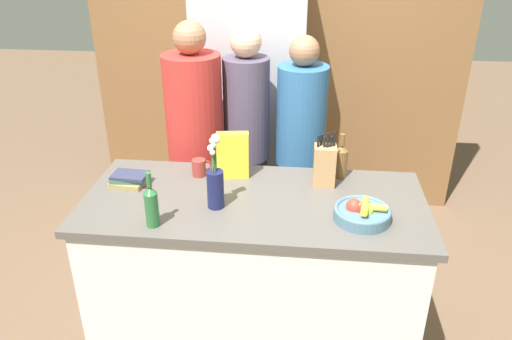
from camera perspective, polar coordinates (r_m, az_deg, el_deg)
The scene contains 15 objects.
ground_plane at distance 3.17m, azimuth -0.20°, elevation -18.22°, with size 14.00×14.00×0.00m, color brown.
kitchen_island at distance 2.86m, azimuth -0.21°, elevation -11.50°, with size 1.78×0.80×0.94m.
back_wall_wood at distance 4.09m, azimuth 2.46°, elevation 13.33°, with size 2.98×0.12×2.60m.
refrigerator at distance 3.85m, azimuth -0.50°, elevation 7.56°, with size 0.79×0.62×1.96m.
fruit_bowl at distance 2.46m, azimuth 12.03°, elevation -4.74°, with size 0.27×0.27×0.10m.
knife_block at distance 2.71m, azimuth 7.84°, elevation 0.57°, with size 0.12×0.10×0.31m.
flower_vase at distance 2.47m, azimuth -4.68°, elevation -1.46°, with size 0.08×0.08×0.39m.
cereal_box at distance 2.77m, azimuth -2.68°, elevation 1.70°, with size 0.18×0.08×0.26m.
coffee_mug at distance 2.83m, azimuth -6.47°, elevation 0.29°, with size 0.11×0.08×0.10m.
book_stack at distance 2.81m, azimuth -14.30°, elevation -1.03°, with size 0.21×0.16×0.06m.
bottle_oil at distance 2.82m, azimuth 9.68°, elevation 1.11°, with size 0.07×0.07×0.26m.
bottle_vinegar at distance 2.38m, azimuth -11.86°, elevation -3.95°, with size 0.06×0.06×0.28m.
person_at_sink at distance 3.26m, azimuth -6.94°, elevation 3.46°, with size 0.36×0.36×1.72m.
person_in_blue at distance 3.33m, azimuth -1.08°, elevation 3.89°, with size 0.30×0.30×1.67m.
person_in_red_tee at distance 3.32m, azimuth 5.09°, elevation 3.06°, with size 0.32×0.32×1.62m.
Camera 1 is at (0.25, -2.24, 2.23)m, focal length 35.00 mm.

